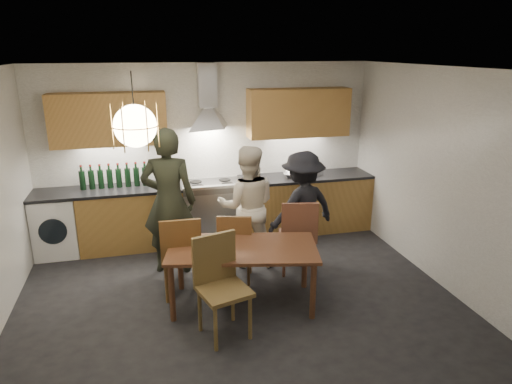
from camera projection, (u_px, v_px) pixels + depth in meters
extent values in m
plane|color=black|center=(240.00, 304.00, 5.21)|extent=(5.00, 5.00, 0.00)
cube|color=white|center=(208.00, 151.00, 6.90)|extent=(5.00, 0.02, 2.60)
cube|color=white|center=(317.00, 309.00, 2.74)|extent=(5.00, 0.02, 2.60)
cube|color=white|center=(445.00, 180.00, 5.40)|extent=(0.02, 4.50, 2.60)
cube|color=silver|center=(237.00, 69.00, 4.43)|extent=(5.00, 4.50, 0.02)
cube|color=#B78A46|center=(132.00, 219.00, 6.61)|extent=(1.45, 0.60, 0.86)
cube|color=#B78A46|center=(305.00, 204.00, 7.23)|extent=(2.05, 0.60, 0.86)
cube|color=white|center=(57.00, 225.00, 6.37)|extent=(0.58, 0.58, 0.85)
cube|color=black|center=(108.00, 191.00, 6.41)|extent=(2.05, 0.62, 0.04)
cube|color=black|center=(306.00, 177.00, 7.09)|extent=(2.05, 0.62, 0.04)
cube|color=silver|center=(213.00, 214.00, 6.89)|extent=(0.90, 0.60, 0.80)
cube|color=black|center=(216.00, 222.00, 6.64)|extent=(0.78, 0.02, 0.42)
cube|color=slate|center=(212.00, 186.00, 6.76)|extent=(0.90, 0.60, 0.08)
cube|color=silver|center=(214.00, 187.00, 6.50)|extent=(0.90, 0.08, 0.04)
cube|color=tan|center=(109.00, 119.00, 6.25)|extent=(1.55, 0.35, 0.72)
cube|color=tan|center=(299.00, 113.00, 6.89)|extent=(1.55, 0.35, 0.72)
cube|color=silver|center=(207.00, 85.00, 6.48)|extent=(0.26, 0.22, 0.62)
cylinder|color=black|center=(133.00, 99.00, 4.18)|extent=(0.01, 0.01, 0.50)
sphere|color=#FFE0A5|center=(135.00, 126.00, 4.25)|extent=(0.40, 0.40, 0.40)
torus|color=gold|center=(135.00, 126.00, 4.25)|extent=(0.43, 0.43, 0.01)
cube|color=brown|center=(242.00, 249.00, 5.04)|extent=(1.78, 1.16, 0.04)
cylinder|color=brown|center=(172.00, 293.00, 4.81)|extent=(0.06, 0.06, 0.66)
cylinder|color=brown|center=(180.00, 264.00, 5.45)|extent=(0.06, 0.06, 0.66)
cylinder|color=brown|center=(313.00, 291.00, 4.85)|extent=(0.06, 0.06, 0.66)
cylinder|color=brown|center=(305.00, 262.00, 5.49)|extent=(0.06, 0.06, 0.66)
cube|color=brown|center=(181.00, 255.00, 5.31)|extent=(0.46, 0.46, 0.04)
cube|color=brown|center=(181.00, 241.00, 5.04)|extent=(0.45, 0.05, 0.50)
cylinder|color=brown|center=(196.00, 266.00, 5.60)|extent=(0.04, 0.04, 0.46)
cylinder|color=brown|center=(199.00, 281.00, 5.26)|extent=(0.04, 0.04, 0.46)
cylinder|color=brown|center=(165.00, 270.00, 5.52)|extent=(0.04, 0.04, 0.46)
cylinder|color=brown|center=(167.00, 284.00, 5.18)|extent=(0.04, 0.04, 0.46)
cube|color=brown|center=(236.00, 247.00, 5.65)|extent=(0.52, 0.52, 0.04)
cube|color=brown|center=(234.00, 234.00, 5.39)|extent=(0.41, 0.16, 0.45)
cylinder|color=brown|center=(250.00, 258.00, 5.87)|extent=(0.04, 0.04, 0.42)
cylinder|color=brown|center=(249.00, 270.00, 5.55)|extent=(0.04, 0.04, 0.42)
cylinder|color=brown|center=(224.00, 258.00, 5.88)|extent=(0.04, 0.04, 0.42)
cylinder|color=brown|center=(221.00, 270.00, 5.56)|extent=(0.04, 0.04, 0.42)
cube|color=brown|center=(297.00, 236.00, 5.87)|extent=(0.54, 0.54, 0.04)
cube|color=brown|center=(300.00, 222.00, 5.60)|extent=(0.45, 0.14, 0.49)
cylinder|color=brown|center=(309.00, 248.00, 6.13)|extent=(0.04, 0.04, 0.46)
cylinder|color=brown|center=(313.00, 260.00, 5.78)|extent=(0.04, 0.04, 0.46)
cylinder|color=brown|center=(282.00, 248.00, 6.12)|extent=(0.04, 0.04, 0.46)
cylinder|color=brown|center=(284.00, 260.00, 5.77)|extent=(0.04, 0.04, 0.46)
cube|color=brown|center=(224.00, 291.00, 4.51)|extent=(0.58, 0.58, 0.04)
cube|color=brown|center=(214.00, 257.00, 4.60)|extent=(0.46, 0.17, 0.51)
cylinder|color=brown|center=(216.00, 329.00, 4.34)|extent=(0.04, 0.04, 0.48)
cylinder|color=brown|center=(200.00, 310.00, 4.66)|extent=(0.04, 0.04, 0.48)
cylinder|color=brown|center=(250.00, 318.00, 4.52)|extent=(0.04, 0.04, 0.48)
cylinder|color=brown|center=(233.00, 300.00, 4.83)|extent=(0.04, 0.04, 0.48)
imported|color=black|center=(169.00, 202.00, 5.75)|extent=(0.77, 0.60, 1.89)
imported|color=silver|center=(247.00, 206.00, 5.99)|extent=(0.90, 0.76, 1.62)
imported|color=black|center=(302.00, 208.00, 6.03)|extent=(1.12, 0.84, 1.54)
imported|color=#B6B6BA|center=(293.00, 175.00, 6.99)|extent=(0.39, 0.39, 0.07)
cylinder|color=#A9A9AC|center=(316.00, 170.00, 7.09)|extent=(0.23, 0.23, 0.15)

